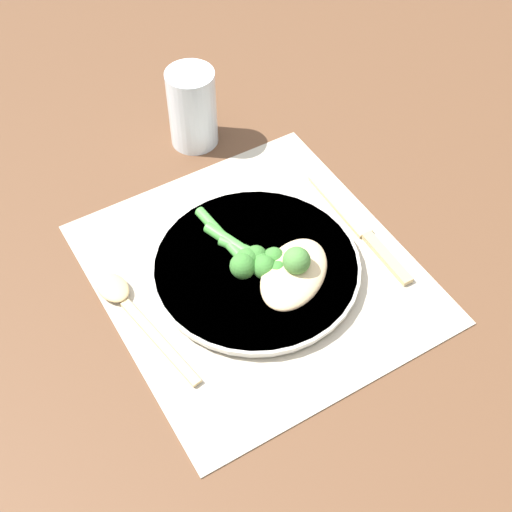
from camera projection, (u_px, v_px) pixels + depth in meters
name	position (u px, v px, depth m)	size (l,w,h in m)	color
ground_plane	(256.00, 273.00, 0.86)	(3.00, 3.00, 0.00)	brown
placemat	(256.00, 272.00, 0.86)	(0.38, 0.36, 0.00)	#B2A893
plate	(256.00, 267.00, 0.85)	(0.25, 0.25, 0.01)	silver
chicken_fillet	(294.00, 274.00, 0.82)	(0.12, 0.13, 0.03)	#DBBC89
pesto_dollop_primary	(297.00, 261.00, 0.80)	(0.03, 0.03, 0.03)	#477F38
broccoli_stalk_rear	(266.00, 263.00, 0.83)	(0.10, 0.06, 0.03)	green
broccoli_stalk_left	(259.00, 259.00, 0.84)	(0.11, 0.06, 0.03)	green
broccoli_stalk_front	(243.00, 257.00, 0.84)	(0.13, 0.05, 0.03)	green
knife	(360.00, 227.00, 0.90)	(0.21, 0.02, 0.01)	tan
spoon	(124.00, 301.00, 0.82)	(0.19, 0.05, 0.01)	tan
water_glass	(192.00, 108.00, 0.97)	(0.07, 0.07, 0.11)	silver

